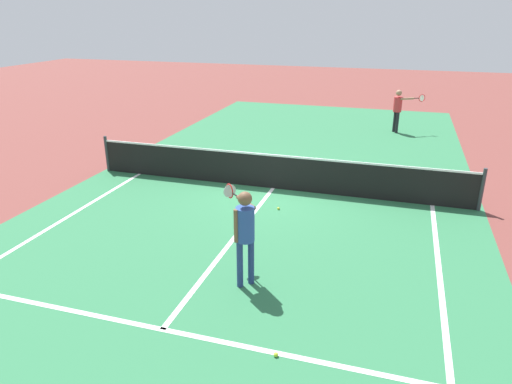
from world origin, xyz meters
TOP-DOWN VIEW (x-y plane):
  - ground_plane at (0.00, 0.00)m, footprint 60.00×60.00m
  - court_surface_inbounds at (0.00, 0.00)m, footprint 10.62×24.40m
  - line_sideline_right at (4.11, -5.95)m, footprint 0.10×11.89m
  - line_service_near at (0.00, -6.40)m, footprint 8.22×0.10m
  - line_center_service at (0.00, -3.20)m, footprint 0.10×6.40m
  - net at (0.00, 0.00)m, footprint 10.42×0.09m
  - player_near at (0.79, -4.80)m, footprint 0.83×1.04m
  - player_far at (3.00, 7.57)m, footprint 1.16×0.60m
  - tennis_ball_mid_court at (1.80, -6.47)m, footprint 0.07×0.07m
  - tennis_ball_near_net at (0.51, -1.40)m, footprint 0.07×0.07m

SIDE VIEW (x-z plane):
  - ground_plane at x=0.00m, z-range 0.00..0.00m
  - court_surface_inbounds at x=0.00m, z-range 0.00..0.00m
  - line_sideline_right at x=4.11m, z-range 0.00..0.01m
  - line_service_near at x=0.00m, z-range 0.00..0.01m
  - line_center_service at x=0.00m, z-range 0.00..0.01m
  - tennis_ball_mid_court at x=1.80m, z-range 0.00..0.07m
  - tennis_ball_near_net at x=0.51m, z-range 0.00..0.07m
  - net at x=0.00m, z-range -0.04..1.03m
  - player_far at x=3.00m, z-range 0.21..1.88m
  - player_near at x=0.79m, z-range 0.22..1.98m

